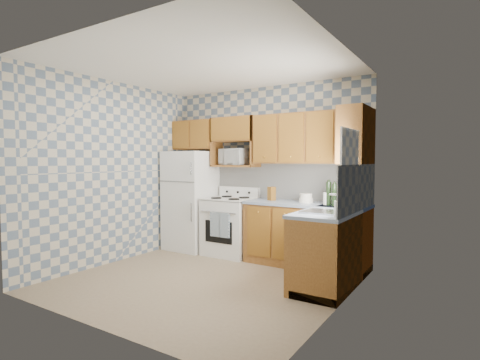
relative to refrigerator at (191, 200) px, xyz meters
The scene contains 29 objects.
floor 1.97m from the refrigerator, 44.43° to the right, with size 3.40×3.40×0.00m, color #7F684F.
back_wall 1.42m from the refrigerator, 15.35° to the left, with size 3.40×0.02×2.70m, color slate.
right_wall 3.27m from the refrigerator, 22.79° to the right, with size 0.02×3.20×2.70m, color slate.
backsplash_back 1.75m from the refrigerator, 11.47° to the left, with size 2.60×0.01×0.56m, color silver.
backsplash_right 3.02m from the refrigerator, ahead, with size 0.01×1.60×0.56m, color silver.
refrigerator is the anchor object (origin of this frame).
stove_body 0.89m from the refrigerator, ahead, with size 0.76×0.65×0.90m, color white.
cooktop 0.81m from the refrigerator, ahead, with size 0.76×0.65×0.03m, color silver.
backguard 0.87m from the refrigerator, 20.44° to the left, with size 0.76×0.08×0.17m, color white.
dish_towel_left 0.87m from the refrigerator, 22.93° to the right, with size 0.18×0.03×0.38m, color navy.
dish_towel_right 1.03m from the refrigerator, 18.98° to the right, with size 0.18×0.03×0.38m, color navy.
base_cabinets_back 2.14m from the refrigerator, ahead, with size 1.75×0.60×0.88m, color brown.
base_cabinets_right 2.74m from the refrigerator, ahead, with size 0.60×1.60×0.88m, color brown.
countertop_back 2.10m from the refrigerator, ahead, with size 1.77×0.63×0.04m, color gray.
countertop_right 2.71m from the refrigerator, ahead, with size 0.63×1.60×0.04m, color gray.
upper_cabinets_back 2.34m from the refrigerator, ahead, with size 1.75×0.33×0.74m, color brown.
upper_cabinets_fridge 1.15m from the refrigerator, 94.64° to the left, with size 0.82×0.33×0.50m, color brown.
upper_cabinets_right 2.99m from the refrigerator, ahead, with size 0.33×0.70×0.74m, color brown.
microwave_shelf 1.02m from the refrigerator, 12.94° to the left, with size 0.80×0.33×0.03m, color brown.
microwave 1.10m from the refrigerator, 15.02° to the left, with size 0.49×0.33×0.27m, color white.
sink 2.79m from the refrigerator, 16.65° to the right, with size 0.48×0.40×0.03m, color #B7B7BC.
window 3.13m from the refrigerator, 15.12° to the right, with size 0.02×0.66×0.86m, color white.
bottle_0 2.48m from the refrigerator, ahead, with size 0.07×0.07×0.32m, color black.
bottle_1 2.58m from the refrigerator, ahead, with size 0.07×0.07×0.30m, color black.
bottle_2 2.62m from the refrigerator, ahead, with size 0.07×0.07×0.28m, color #4C3811.
knife_block 1.54m from the refrigerator, ahead, with size 0.09×0.09×0.21m, color brown.
electric_kettle 2.45m from the refrigerator, ahead, with size 0.13×0.13×0.17m, color white.
food_containers 2.10m from the refrigerator, ahead, with size 0.20×0.20×0.13m, color silver, non-canonical shape.
soap_bottle 3.08m from the refrigerator, 19.57° to the right, with size 0.06×0.06×0.17m, color silver.
Camera 1 is at (2.88, -3.72, 1.53)m, focal length 28.00 mm.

